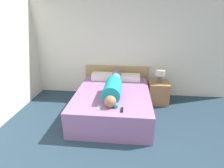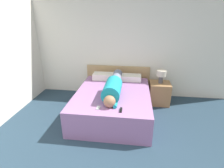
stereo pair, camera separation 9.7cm
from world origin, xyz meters
The scene contains 10 objects.
wall_back centered at (0.00, 3.38, 1.30)m, with size 5.80×0.06×2.60m.
bed centered at (-0.08, 2.20, 0.27)m, with size 1.59×1.96×0.55m.
headboard centered at (-0.08, 3.31, 0.41)m, with size 1.71×0.04×0.82m.
nightstand centered at (1.01, 2.89, 0.28)m, with size 0.50×0.47×0.55m.
table_lamp centered at (1.01, 2.89, 0.78)m, with size 0.24×0.24×0.33m.
person_lying centered at (-0.06, 2.17, 0.70)m, with size 0.35×1.69×0.35m.
pillow_near_headboard centered at (-0.40, 2.99, 0.63)m, with size 0.58×0.30×0.16m.
pillow_second centered at (0.26, 2.99, 0.62)m, with size 0.55×0.30×0.14m.
tv_remote centered at (0.16, 1.45, 0.56)m, with size 0.04×0.15×0.02m.
cell_phone centered at (-0.26, 1.48, 0.55)m, with size 0.06×0.13×0.01m.
Camera 2 is at (0.34, -1.23, 2.14)m, focal length 28.00 mm.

